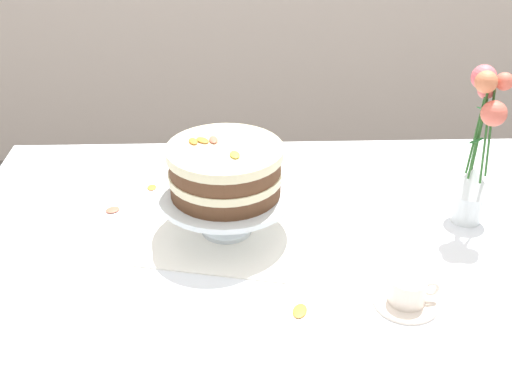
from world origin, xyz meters
TOP-DOWN VIEW (x-y plane):
  - dining_table at (0.00, -0.02)m, footprint 1.40×1.00m
  - linen_napkin at (-0.11, 0.05)m, footprint 0.38×0.38m
  - cake_stand at (-0.11, 0.05)m, footprint 0.29×0.29m
  - layer_cake at (-0.11, 0.05)m, footprint 0.24×0.24m
  - flower_vase at (0.43, 0.08)m, footprint 0.09×0.10m
  - teacup at (0.23, -0.20)m, footprint 0.12×0.12m
  - loose_petal_0 at (-0.29, 0.25)m, footprint 0.02×0.03m
  - loose_petal_1 at (-0.37, 0.15)m, footprint 0.04×0.04m
  - loose_petal_2 at (-0.00, 0.27)m, footprint 0.02×0.03m
  - loose_petal_3 at (0.03, -0.22)m, footprint 0.04×0.05m

SIDE VIEW (x-z plane):
  - dining_table at x=0.00m, z-range 0.28..1.02m
  - linen_napkin at x=-0.11m, z-range 0.74..0.74m
  - loose_petal_0 at x=-0.29m, z-range 0.74..0.74m
  - loose_petal_2 at x=0.00m, z-range 0.74..0.74m
  - loose_petal_3 at x=0.03m, z-range 0.74..0.74m
  - loose_petal_1 at x=-0.37m, z-range 0.74..0.75m
  - teacup at x=0.23m, z-range 0.73..0.79m
  - cake_stand at x=-0.11m, z-range 0.77..0.87m
  - layer_cake at x=-0.11m, z-range 0.84..0.95m
  - flower_vase at x=0.43m, z-range 0.72..1.08m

